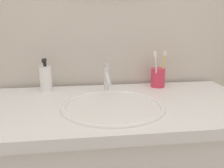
# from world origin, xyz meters

# --- Properties ---
(tiled_wall_back) EXTENTS (2.36, 0.04, 2.40)m
(tiled_wall_back) POSITION_xyz_m (0.00, 0.35, 1.20)
(tiled_wall_back) COLOR beige
(tiled_wall_back) RESTS_ON ground
(sink_basin) EXTENTS (0.43, 0.43, 0.10)m
(sink_basin) POSITION_xyz_m (-0.04, -0.04, 0.86)
(sink_basin) COLOR white
(sink_basin) RESTS_ON vanity_counter
(faucet) EXTENTS (0.02, 0.15, 0.14)m
(faucet) POSITION_xyz_m (-0.04, 0.16, 0.96)
(faucet) COLOR silver
(faucet) RESTS_ON sink_basin
(toothbrush_cup) EXTENTS (0.07, 0.07, 0.10)m
(toothbrush_cup) POSITION_xyz_m (0.24, 0.23, 0.94)
(toothbrush_cup) COLOR #D8334C
(toothbrush_cup) RESTS_ON vanity_counter
(toothbrush_yellow) EXTENTS (0.02, 0.02, 0.18)m
(toothbrush_yellow) POSITION_xyz_m (0.26, 0.22, 1.00)
(toothbrush_yellow) COLOR yellow
(toothbrush_yellow) RESTS_ON toothbrush_cup
(toothbrush_purple) EXTENTS (0.02, 0.02, 0.17)m
(toothbrush_purple) POSITION_xyz_m (0.23, 0.25, 1.00)
(toothbrush_purple) COLOR purple
(toothbrush_purple) RESTS_ON toothbrush_cup
(toothbrush_white) EXTENTS (0.04, 0.05, 0.19)m
(toothbrush_white) POSITION_xyz_m (0.21, 0.20, 1.01)
(toothbrush_white) COLOR white
(toothbrush_white) RESTS_ON toothbrush_cup
(toothbrush_green) EXTENTS (0.02, 0.03, 0.18)m
(toothbrush_green) POSITION_xyz_m (0.23, 0.25, 1.00)
(toothbrush_green) COLOR green
(toothbrush_green) RESTS_ON toothbrush_cup
(soap_dispenser) EXTENTS (0.06, 0.06, 0.16)m
(soap_dispenser) POSITION_xyz_m (-0.33, 0.23, 0.96)
(soap_dispenser) COLOR white
(soap_dispenser) RESTS_ON vanity_counter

